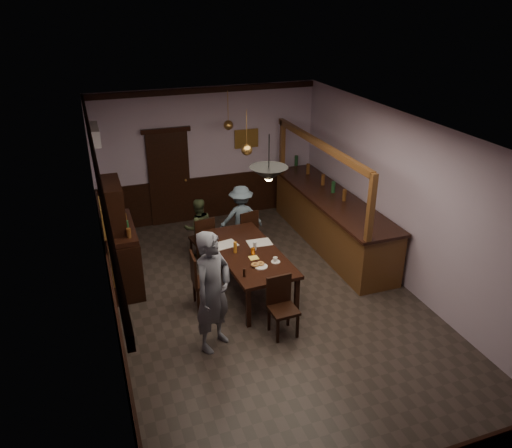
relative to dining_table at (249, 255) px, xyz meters
name	(u,v)px	position (x,y,z in m)	size (l,w,h in m)	color
room	(273,228)	(0.15, -0.71, 0.81)	(5.01, 8.01, 3.01)	#2D2621
dining_table	(249,255)	(0.00, 0.00, 0.00)	(1.11, 2.25, 0.75)	black
chair_far_left	(203,237)	(-0.51, 1.25, -0.17)	(0.46, 0.46, 0.94)	black
chair_far_right	(247,230)	(0.39, 1.30, -0.18)	(0.48, 0.48, 0.93)	black
chair_near	(281,303)	(0.07, -1.32, -0.17)	(0.42, 0.42, 0.94)	black
chair_side	(201,278)	(-0.92, -0.24, -0.15)	(0.44, 0.44, 0.98)	black
person_standing	(213,292)	(-0.98, -1.30, 0.25)	(0.68, 0.45, 1.87)	slate
person_seated_left	(198,228)	(-0.53, 1.52, -0.08)	(0.58, 0.46, 1.20)	#374127
person_seated_right	(241,217)	(0.37, 1.57, -0.02)	(0.86, 0.50, 1.34)	slate
newspaper_left	(225,245)	(-0.32, 0.37, 0.07)	(0.42, 0.30, 0.01)	silver
newspaper_right	(259,243)	(0.28, 0.24, 0.07)	(0.42, 0.30, 0.01)	silver
napkin	(254,258)	(0.00, -0.24, 0.07)	(0.15, 0.15, 0.00)	#FFDE5D
saucer	(276,262)	(0.30, -0.50, 0.07)	(0.15, 0.15, 0.01)	white
coffee_cup	(275,259)	(0.29, -0.50, 0.11)	(0.08, 0.08, 0.07)	white
pastry_plate	(261,266)	(0.01, -0.57, 0.07)	(0.22, 0.22, 0.01)	white
pastry_ring_a	(255,265)	(-0.08, -0.53, 0.10)	(0.13, 0.13, 0.04)	#C68C47
pastry_ring_b	(261,264)	(0.02, -0.52, 0.10)	(0.13, 0.13, 0.04)	#C68C47
soda_can	(253,251)	(0.03, -0.12, 0.12)	(0.07, 0.07, 0.12)	orange
beer_glass	(235,247)	(-0.23, 0.04, 0.16)	(0.06, 0.06, 0.20)	#BF721E
water_glass	(255,246)	(0.11, 0.02, 0.14)	(0.06, 0.06, 0.15)	silver
pepper_mill	(244,273)	(-0.34, -0.77, 0.13)	(0.04, 0.04, 0.14)	black
sideboard	(121,245)	(-2.06, 0.93, 0.09)	(0.53, 1.47, 1.94)	black
bar_counter	(331,219)	(2.14, 1.08, -0.11)	(0.93, 4.02, 2.26)	#512D15
door_back	(169,179)	(-0.75, 3.24, 0.36)	(0.90, 0.06, 2.10)	black
ac_unit	(93,134)	(-2.23, 2.19, 1.76)	(0.20, 0.85, 0.30)	white
picture_left_small	(113,266)	(-2.31, -2.31, 1.46)	(0.04, 0.28, 0.36)	olive
picture_left_large	(102,218)	(-2.31, 0.09, 1.01)	(0.04, 0.62, 0.48)	olive
picture_back	(246,139)	(1.05, 3.25, 1.11)	(0.55, 0.04, 0.42)	olive
pendant_iron	(269,174)	(0.04, -0.80, 1.72)	(0.56, 0.56, 0.70)	black
pendant_brass_mid	(247,150)	(0.25, 0.83, 1.61)	(0.20, 0.20, 0.81)	#BF8C3F
pendant_brass_far	(228,125)	(0.45, 2.62, 1.61)	(0.20, 0.20, 0.81)	#BF8C3F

